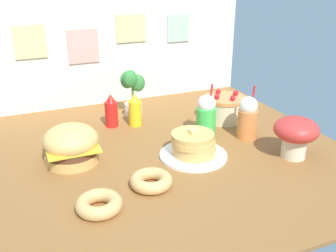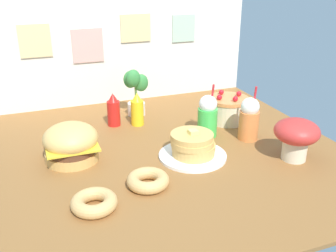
% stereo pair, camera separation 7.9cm
% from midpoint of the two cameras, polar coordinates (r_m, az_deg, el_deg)
% --- Properties ---
extents(ground_plane, '(2.10, 1.96, 0.02)m').
position_cam_midpoint_polar(ground_plane, '(2.24, -0.24, -4.12)').
color(ground_plane, brown).
extents(back_wall, '(2.10, 0.04, 0.80)m').
position_cam_midpoint_polar(back_wall, '(2.99, -6.93, 11.11)').
color(back_wall, silver).
rests_on(back_wall, ground_plane).
extents(burger, '(0.30, 0.30, 0.21)m').
position_cam_midpoint_polar(burger, '(2.17, -13.09, -2.46)').
color(burger, '#DBA859').
rests_on(burger, ground_plane).
extents(pancake_stack, '(0.38, 0.38, 0.16)m').
position_cam_midpoint_polar(pancake_stack, '(2.16, 4.70, -3.10)').
color(pancake_stack, white).
rests_on(pancake_stack, ground_plane).
extents(layer_cake, '(0.28, 0.28, 0.20)m').
position_cam_midpoint_polar(layer_cake, '(2.68, 9.65, 2.45)').
color(layer_cake, beige).
rests_on(layer_cake, ground_plane).
extents(ketchup_bottle, '(0.09, 0.09, 0.22)m').
position_cam_midpoint_polar(ketchup_bottle, '(2.59, -7.16, 2.26)').
color(ketchup_bottle, red).
rests_on(ketchup_bottle, ground_plane).
extents(mustard_bottle, '(0.09, 0.09, 0.22)m').
position_cam_midpoint_polar(mustard_bottle, '(2.58, -3.62, 2.35)').
color(mustard_bottle, yellow).
rests_on(mustard_bottle, ground_plane).
extents(cream_soda_cup, '(0.12, 0.12, 0.34)m').
position_cam_midpoint_polar(cream_soda_cup, '(2.42, 6.78, 1.47)').
color(cream_soda_cup, green).
rests_on(cream_soda_cup, ground_plane).
extents(orange_float_cup, '(0.12, 0.12, 0.34)m').
position_cam_midpoint_polar(orange_float_cup, '(2.42, 12.78, 1.03)').
color(orange_float_cup, orange).
rests_on(orange_float_cup, ground_plane).
extents(donut_pink_glaze, '(0.21, 0.21, 0.06)m').
position_cam_midpoint_polar(donut_pink_glaze, '(1.76, -9.55, -11.02)').
color(donut_pink_glaze, tan).
rests_on(donut_pink_glaze, ground_plane).
extents(donut_chocolate, '(0.21, 0.21, 0.06)m').
position_cam_midpoint_polar(donut_chocolate, '(1.90, -1.78, -7.97)').
color(donut_chocolate, tan).
rests_on(donut_chocolate, ground_plane).
extents(potted_plant, '(0.17, 0.13, 0.34)m').
position_cam_midpoint_polar(potted_plant, '(2.73, -3.98, 5.23)').
color(potted_plant, white).
rests_on(potted_plant, ground_plane).
extents(mushroom_stool, '(0.25, 0.25, 0.24)m').
position_cam_midpoint_polar(mushroom_stool, '(2.23, 19.35, -1.28)').
color(mushroom_stool, beige).
rests_on(mushroom_stool, ground_plane).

